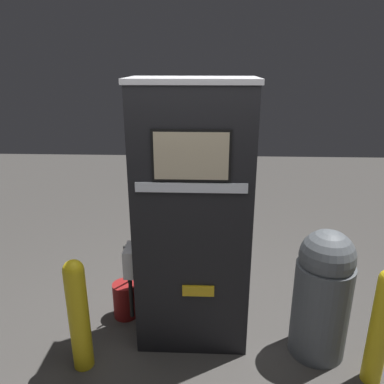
% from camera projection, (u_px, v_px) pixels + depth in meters
% --- Properties ---
extents(ground_plane, '(14.00, 14.00, 0.00)m').
position_uv_depth(ground_plane, '(191.00, 353.00, 3.17)').
color(ground_plane, '#423F3D').
extents(gas_pump, '(1.02, 0.55, 2.23)m').
position_uv_depth(gas_pump, '(192.00, 220.00, 3.04)').
color(gas_pump, black).
rests_on(gas_pump, ground_plane).
extents(safety_bollard, '(0.16, 0.16, 0.96)m').
position_uv_depth(safety_bollard, '(78.00, 312.00, 2.88)').
color(safety_bollard, yellow).
rests_on(safety_bollard, ground_plane).
extents(trash_bin, '(0.46, 0.46, 1.12)m').
position_uv_depth(trash_bin, '(322.00, 293.00, 3.02)').
color(trash_bin, '#51565B').
rests_on(trash_bin, ground_plane).
extents(safety_bollard_far, '(0.15, 0.15, 0.97)m').
position_uv_depth(safety_bollard_far, '(381.00, 325.00, 2.74)').
color(safety_bollard_far, yellow).
rests_on(safety_bollard_far, ground_plane).
extents(squeegee_bucket, '(0.23, 0.23, 0.78)m').
position_uv_depth(squeegee_bucket, '(125.00, 299.00, 3.59)').
color(squeegee_bucket, maroon).
rests_on(squeegee_bucket, ground_plane).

